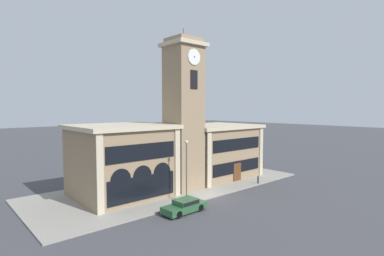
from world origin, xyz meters
The scene contains 8 objects.
ground_plane centered at (0.00, 0.00, 0.00)m, with size 300.00×300.00×0.00m, color #424247.
sidewalk_kerb centered at (0.00, 7.17, 0.07)m, with size 35.69×14.34×0.15m.
clock_tower centered at (0.00, 5.06, 9.42)m, with size 4.50×4.50×19.93m.
town_hall_left_wing centered at (-7.21, 7.72, 4.19)m, with size 10.73×9.88×8.33m.
town_hall_right_wing centered at (8.02, 7.72, 3.90)m, with size 12.35×9.88×7.74m.
parked_car_near centered at (-5.27, -1.42, 0.70)m, with size 4.62×2.01×1.31m.
street_lamp centered at (-3.22, 0.73, 4.43)m, with size 0.36×0.36×6.65m.
bollard centered at (8.98, 0.30, 0.67)m, with size 0.18×0.18×1.06m.
Camera 1 is at (-23.73, -23.47, 10.28)m, focal length 28.00 mm.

